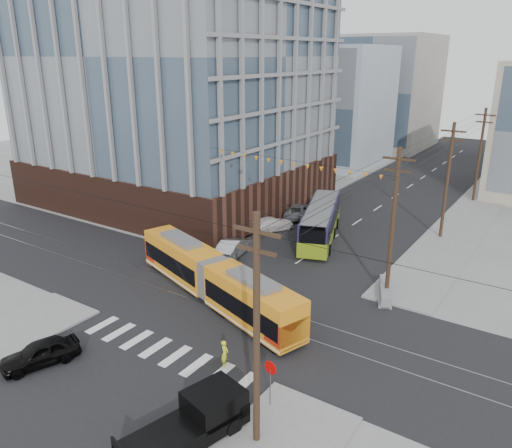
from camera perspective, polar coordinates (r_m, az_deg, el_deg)
The scene contains 16 objects.
ground at distance 32.89m, azimuth -6.66°, elevation -11.94°, with size 160.00×160.00×0.00m, color slate.
office_building at distance 60.14m, azimuth -9.30°, elevation 16.30°, with size 30.00×25.00×28.60m, color #381E16.
bg_bldg_nw_near at distance 81.85m, azimuth 7.85°, elevation 13.27°, with size 18.00×16.00×18.00m, color #8C99A5.
bg_bldg_nw_far at distance 99.05m, azimuth 14.76°, elevation 14.38°, with size 16.00×18.00×20.00m, color gray.
utility_pole_near at distance 21.53m, azimuth 0.07°, elevation -12.73°, with size 0.30×0.30×11.00m, color black.
utility_pole_far at distance 78.75m, azimuth 26.18°, elevation 8.76°, with size 0.30×0.30×11.00m, color black.
streetcar at distance 35.68m, azimuth -4.79°, elevation -6.26°, with size 17.22×2.42×3.32m, color orange, non-canonical shape.
city_bus at distance 47.63m, azimuth 7.40°, elevation 0.26°, with size 2.58×11.93×3.38m, color #1E1B3D, non-canonical shape.
pickup_truck at distance 24.26m, azimuth -8.19°, elevation -21.90°, with size 2.13×5.97×2.03m, color black, non-canonical shape.
black_sedan at distance 31.62m, azimuth -23.43°, elevation -13.37°, with size 1.73×4.29×1.46m, color black.
parked_car_silver at distance 43.64m, azimuth -2.58°, elevation -2.63°, with size 1.67×4.78×1.57m, color #969698.
parked_car_white at distance 49.73m, azimuth 1.80°, elevation 0.00°, with size 1.93×4.76×1.38m, color silver.
parked_car_grey at distance 54.04m, azimuth 4.77°, elevation 1.56°, with size 2.45×5.31×1.48m, color slate.
pedestrian at distance 29.04m, azimuth -3.59°, elevation -14.55°, with size 0.58×0.38×1.60m, color #CCE01E.
stop_sign at distance 25.89m, azimuth 1.64°, elevation -18.00°, with size 0.76×0.76×2.49m, color #BC0804, non-canonical shape.
jersey_barrier at distance 37.81m, azimuth 14.48°, elevation -7.42°, with size 0.92×4.08×0.82m, color slate.
Camera 1 is at (18.62, -21.28, 16.79)m, focal length 35.00 mm.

